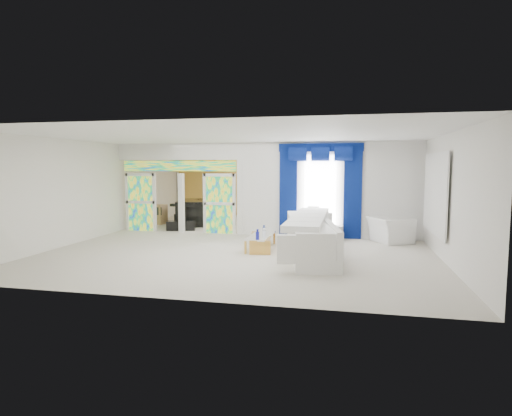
% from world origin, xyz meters
% --- Properties ---
extents(floor, '(12.00, 12.00, 0.00)m').
position_xyz_m(floor, '(0.00, 0.00, 0.00)').
color(floor, '#B7AF9E').
rests_on(floor, ground).
extents(dividing_wall, '(5.70, 0.18, 3.00)m').
position_xyz_m(dividing_wall, '(2.15, 1.00, 1.50)').
color(dividing_wall, white).
rests_on(dividing_wall, ground).
extents(dividing_header, '(4.30, 0.18, 0.55)m').
position_xyz_m(dividing_header, '(-2.85, 1.00, 2.73)').
color(dividing_header, white).
rests_on(dividing_header, dividing_wall).
extents(stained_panel_left, '(0.95, 0.04, 2.00)m').
position_xyz_m(stained_panel_left, '(-4.28, 1.00, 1.00)').
color(stained_panel_left, '#994C3F').
rests_on(stained_panel_left, ground).
extents(stained_panel_right, '(0.95, 0.04, 2.00)m').
position_xyz_m(stained_panel_right, '(-1.42, 1.00, 1.00)').
color(stained_panel_right, '#994C3F').
rests_on(stained_panel_right, ground).
extents(stained_transom, '(4.00, 0.05, 0.35)m').
position_xyz_m(stained_transom, '(-2.85, 1.00, 2.25)').
color(stained_transom, '#994C3F').
rests_on(stained_transom, dividing_header).
extents(window_pane, '(1.00, 0.02, 2.30)m').
position_xyz_m(window_pane, '(1.90, 0.90, 1.45)').
color(window_pane, white).
rests_on(window_pane, dividing_wall).
extents(blue_drape_left, '(0.55, 0.10, 2.80)m').
position_xyz_m(blue_drape_left, '(0.90, 0.87, 1.40)').
color(blue_drape_left, '#040C4C').
rests_on(blue_drape_left, ground).
extents(blue_drape_right, '(0.55, 0.10, 2.80)m').
position_xyz_m(blue_drape_right, '(2.90, 0.87, 1.40)').
color(blue_drape_right, '#040C4C').
rests_on(blue_drape_right, ground).
extents(blue_pelmet, '(2.60, 0.12, 0.25)m').
position_xyz_m(blue_pelmet, '(1.90, 0.87, 2.82)').
color(blue_pelmet, '#040C4C').
rests_on(blue_pelmet, dividing_wall).
extents(wall_mirror, '(0.04, 2.70, 1.90)m').
position_xyz_m(wall_mirror, '(4.94, -1.00, 1.55)').
color(wall_mirror, white).
rests_on(wall_mirror, ground).
extents(gold_curtains, '(9.70, 0.12, 2.90)m').
position_xyz_m(gold_curtains, '(0.00, 5.90, 1.50)').
color(gold_curtains, gold).
rests_on(gold_curtains, ground).
extents(white_sofa, '(1.76, 4.63, 0.86)m').
position_xyz_m(white_sofa, '(1.81, -1.65, 0.43)').
color(white_sofa, white).
rests_on(white_sofa, ground).
extents(coffee_table, '(0.82, 1.70, 0.36)m').
position_xyz_m(coffee_table, '(0.46, -1.35, 0.18)').
color(coffee_table, gold).
rests_on(coffee_table, ground).
extents(console_table, '(1.27, 0.50, 0.41)m').
position_xyz_m(console_table, '(2.01, 0.73, 0.21)').
color(console_table, silver).
rests_on(console_table, ground).
extents(table_lamp, '(0.36, 0.36, 0.58)m').
position_xyz_m(table_lamp, '(1.71, 0.73, 0.70)').
color(table_lamp, silver).
rests_on(table_lamp, console_table).
extents(armchair, '(1.41, 1.47, 0.75)m').
position_xyz_m(armchair, '(3.99, 0.44, 0.37)').
color(armchair, white).
rests_on(armchair, ground).
extents(grand_piano, '(1.86, 2.17, 0.94)m').
position_xyz_m(grand_piano, '(-2.95, 2.97, 0.47)').
color(grand_piano, black).
rests_on(grand_piano, ground).
extents(piano_bench, '(1.05, 0.64, 0.33)m').
position_xyz_m(piano_bench, '(-2.95, 1.37, 0.16)').
color(piano_bench, black).
rests_on(piano_bench, ground).
extents(tv_console, '(0.61, 0.57, 0.75)m').
position_xyz_m(tv_console, '(-4.44, 2.76, 0.38)').
color(tv_console, '#A48052').
rests_on(tv_console, ground).
extents(chandelier, '(0.60, 0.60, 0.60)m').
position_xyz_m(chandelier, '(-2.30, 3.40, 2.65)').
color(chandelier, gold).
rests_on(chandelier, ceiling).
extents(decanters, '(0.17, 1.23, 0.20)m').
position_xyz_m(decanters, '(0.47, -1.43, 0.44)').
color(decanters, navy).
rests_on(decanters, coffee_table).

